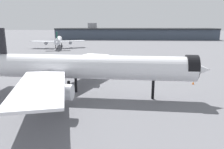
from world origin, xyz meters
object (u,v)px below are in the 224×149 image
object	(u,v)px
baggage_tug_wing	(81,66)
airliner_near_gate	(81,67)
traffic_cone_near_nose	(193,83)
airliner_far_taxiway	(58,40)
traffic_cone_wingtip	(58,68)
service_truck_front	(157,67)

from	to	relation	value
baggage_tug_wing	airliner_near_gate	bearing A→B (deg)	166.66
traffic_cone_near_nose	airliner_near_gate	bearing A→B (deg)	-154.00
airliner_far_taxiway	traffic_cone_wingtip	xyz separation A→B (m)	(26.03, -70.81, -4.79)
service_truck_front	baggage_tug_wing	distance (m)	29.04
service_truck_front	traffic_cone_near_nose	bearing A→B (deg)	-27.81
service_truck_front	traffic_cone_wingtip	bearing A→B (deg)	-147.56
airliner_far_taxiway	service_truck_front	world-z (taller)	airliner_far_taxiway
airliner_far_taxiway	traffic_cone_wingtip	bearing A→B (deg)	-177.59
service_truck_front	airliner_far_taxiway	bearing A→B (deg)	164.14
airliner_near_gate	airliner_far_taxiway	xyz separation A→B (m)	(-43.21, 100.61, -1.98)
service_truck_front	baggage_tug_wing	world-z (taller)	service_truck_front
airliner_near_gate	airliner_far_taxiway	world-z (taller)	airliner_near_gate
baggage_tug_wing	traffic_cone_near_nose	world-z (taller)	baggage_tug_wing
service_truck_front	baggage_tug_wing	xyz separation A→B (m)	(-28.95, 2.26, -0.62)
airliner_far_taxiway	traffic_cone_near_nose	xyz separation A→B (m)	(72.18, -86.48, -4.68)
airliner_near_gate	service_truck_front	distance (m)	36.32
airliner_near_gate	traffic_cone_near_nose	world-z (taller)	airliner_near_gate
service_truck_front	traffic_cone_near_nose	xyz separation A→B (m)	(9.00, -15.70, -1.19)
airliner_near_gate	baggage_tug_wing	size ratio (longest dim) A/B	16.23
airliner_near_gate	baggage_tug_wing	world-z (taller)	airliner_near_gate
baggage_tug_wing	airliner_far_taxiway	bearing A→B (deg)	-2.42
airliner_near_gate	traffic_cone_wingtip	world-z (taller)	airliner_near_gate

